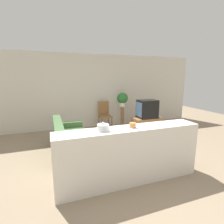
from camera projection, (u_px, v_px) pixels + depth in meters
name	position (u px, v px, depth m)	size (l,w,h in m)	color
ground_plane	(122.00, 171.00, 3.56)	(14.00, 14.00, 0.00)	gray
wall_back	(86.00, 92.00, 6.46)	(9.00, 0.06, 2.70)	beige
couch	(70.00, 141.00, 4.43)	(0.82, 1.69, 0.81)	#476B3D
tv_stand	(147.00, 126.00, 5.87)	(0.94, 0.49, 0.55)	olive
television	(147.00, 109.00, 5.75)	(0.62, 0.46, 0.59)	black
wooden_chair	(105.00, 114.00, 6.46)	(0.44, 0.44, 1.00)	olive
plant_stand	(122.00, 117.00, 6.50)	(0.12, 0.12, 0.81)	olive
potted_plant	(122.00, 99.00, 6.36)	(0.40, 0.40, 0.51)	white
foreground_counter	(129.00, 155.00, 3.15)	(2.64, 0.44, 1.01)	white
decorative_bowl	(103.00, 127.00, 2.87)	(0.20, 0.20, 0.15)	silver
candle_jar	(133.00, 125.00, 3.05)	(0.12, 0.12, 0.09)	#C6844C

